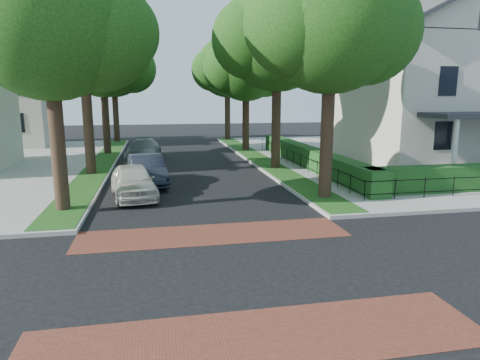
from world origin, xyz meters
The scene contains 20 objects.
ground centered at (0.00, 0.00, 0.00)m, with size 120.00×120.00×0.00m, color black.
sidewalk_ne centered at (19.50, 19.00, 0.07)m, with size 30.00×30.00×0.15m, color gray.
crosswalk_far centered at (0.00, 3.20, 0.01)m, with size 9.00×2.20×0.01m, color brown.
crosswalk_near centered at (0.00, -3.20, 0.01)m, with size 9.00×2.20×0.01m, color brown.
grass_strip_ne centered at (5.40, 19.10, 0.16)m, with size 1.60×29.80×0.02m, color #154413.
grass_strip_nw centered at (-5.40, 19.10, 0.16)m, with size 1.60×29.80×0.02m, color #154413.
tree_right_near centered at (5.60, 7.24, 7.63)m, with size 7.75×6.67×10.66m.
tree_right_mid centered at (5.61, 15.25, 7.99)m, with size 8.25×7.09×11.22m.
tree_right_far centered at (5.60, 24.22, 6.91)m, with size 7.25×6.23×9.74m.
tree_right_back centered at (5.60, 33.23, 7.27)m, with size 7.50×6.45×10.20m.
tree_left_near centered at (-5.40, 7.23, 7.27)m, with size 7.50×6.45×10.20m.
tree_left_mid centered at (-5.39, 15.24, 8.34)m, with size 8.00×6.88×11.48m.
tree_left_far centered at (-5.40, 24.22, 7.12)m, with size 7.00×6.02×9.86m.
tree_left_back centered at (-5.40, 33.24, 7.41)m, with size 7.75×6.66×10.44m.
hedge_main_road centered at (7.70, 15.00, 0.75)m, with size 1.00×18.00×1.20m, color #1B3F16.
fence_main_road centered at (6.90, 15.00, 0.60)m, with size 0.06×18.00×0.90m, color black, non-canonical shape.
house_victorian centered at (17.51, 15.92, 6.02)m, with size 13.00×13.05×12.48m.
parked_car_front centered at (-2.86, 9.08, 0.76)m, with size 1.80×4.48×1.53m, color beige.
parked_car_middle centered at (-2.30, 11.89, 0.78)m, with size 1.65×4.72×1.55m, color #1F222E.
parked_car_rear centered at (-2.67, 20.58, 0.76)m, with size 2.12×5.21×1.51m, color slate.
Camera 1 is at (-1.79, -10.45, 4.59)m, focal length 32.00 mm.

